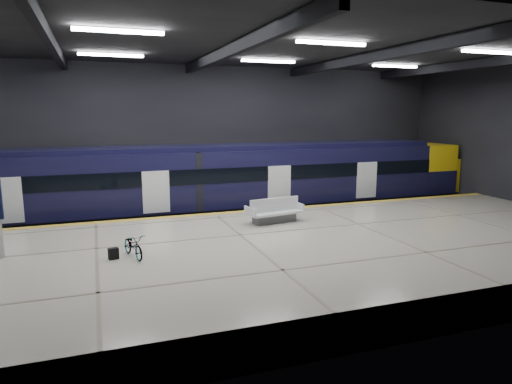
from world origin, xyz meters
name	(u,v)px	position (x,y,z in m)	size (l,w,h in m)	color
ground	(233,256)	(0.00, 0.00, 0.00)	(30.00, 30.00, 0.00)	black
room_shell	(232,107)	(0.00, 0.00, 5.72)	(30.10, 16.10, 8.05)	black
platform	(254,262)	(0.00, -2.50, 0.55)	(30.00, 11.00, 1.10)	beige
safety_strip	(215,214)	(0.00, 2.75, 1.11)	(30.00, 0.40, 0.01)	gold
rails	(202,222)	(0.00, 5.50, 0.08)	(30.00, 1.52, 0.16)	gray
train	(247,181)	(2.43, 5.50, 2.06)	(29.40, 2.84, 3.79)	black
bench	(274,214)	(1.89, 0.38, 1.46)	(2.41, 1.29, 1.01)	#595B60
bicycle	(133,245)	(-3.91, -2.36, 1.47)	(0.50, 1.43, 0.75)	#99999E
pannier_bag	(113,254)	(-4.51, -2.36, 1.28)	(0.30, 0.18, 0.35)	black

